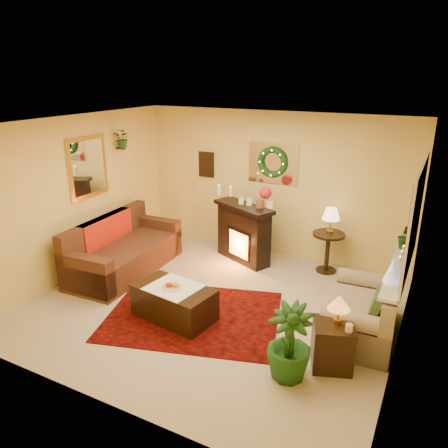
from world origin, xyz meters
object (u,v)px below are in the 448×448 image
at_px(fireplace, 244,231).
at_px(side_table_round, 327,254).
at_px(loveseat, 362,304).
at_px(end_table_square, 332,345).
at_px(coffee_table, 174,304).
at_px(sofa, 125,247).

distance_m(fireplace, side_table_round, 1.49).
relative_size(loveseat, side_table_round, 2.04).
bearing_deg(end_table_square, fireplace, 133.86).
distance_m(loveseat, end_table_square, 0.87).
distance_m(loveseat, coffee_table, 2.49).
height_order(loveseat, coffee_table, loveseat).
bearing_deg(fireplace, end_table_square, -21.82).
bearing_deg(end_table_square, sofa, 166.13).
bearing_deg(fireplace, side_table_round, 32.96).
bearing_deg(sofa, loveseat, -3.92).
height_order(fireplace, side_table_round, fireplace).
height_order(side_table_round, end_table_square, side_table_round).
relative_size(sofa, fireplace, 2.02).
xyz_separation_m(loveseat, end_table_square, (-0.16, -0.84, -0.15)).
bearing_deg(sofa, coffee_table, -32.02).
bearing_deg(coffee_table, loveseat, 27.03).
relative_size(sofa, side_table_round, 3.11).
bearing_deg(side_table_round, end_table_square, -73.93).
bearing_deg(loveseat, side_table_round, 114.54).
distance_m(loveseat, side_table_round, 1.86).
relative_size(fireplace, coffee_table, 0.96).
distance_m(sofa, fireplace, 2.07).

